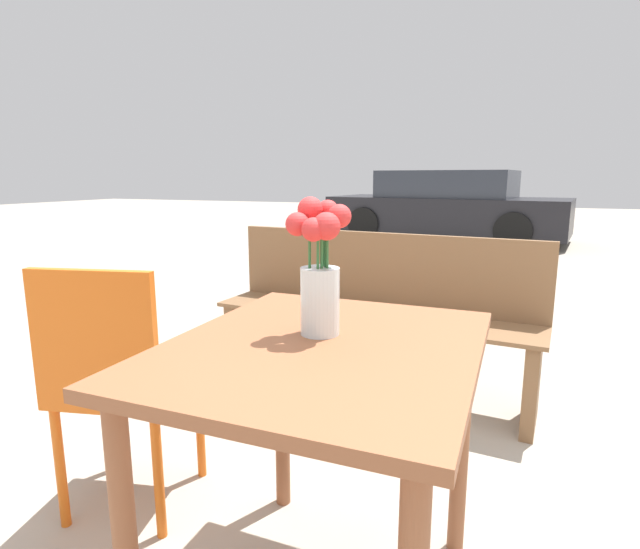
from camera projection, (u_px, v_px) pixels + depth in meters
The scene contains 5 objects.
table_front at pixel (324, 390), 1.22m from camera, with size 0.72×0.86×0.75m.
flower_vase at pixel (320, 274), 1.23m from camera, with size 0.15×0.16×0.34m.
cafe_chair at pixel (117, 376), 1.63m from camera, with size 0.48×0.48×0.87m.
bench_near at pixel (376, 307), 2.63m from camera, with size 1.72×0.49×0.85m.
parked_car at pixel (446, 207), 9.16m from camera, with size 4.35×2.16×1.26m.
Camera 1 is at (0.41, -1.06, 1.14)m, focal length 28.00 mm.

